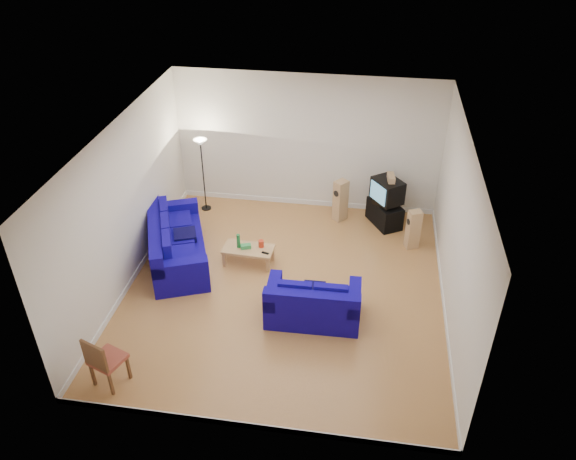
# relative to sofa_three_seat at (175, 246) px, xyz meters

# --- Properties ---
(room) EXTENTS (6.01, 6.51, 3.21)m
(room) POSITION_rel_sofa_three_seat_xyz_m (2.38, -0.59, 1.19)
(room) COLOR #955C2E
(room) RESTS_ON ground
(sofa_three_seat) EXTENTS (1.87, 2.65, 0.94)m
(sofa_three_seat) POSITION_rel_sofa_three_seat_xyz_m (0.00, 0.00, 0.00)
(sofa_three_seat) COLOR #0A007F
(sofa_three_seat) RESTS_ON ground
(sofa_loveseat) EXTENTS (1.69, 0.97, 0.83)m
(sofa_loveseat) POSITION_rel_sofa_three_seat_xyz_m (3.00, -1.36, -0.03)
(sofa_loveseat) COLOR #0A007F
(sofa_loveseat) RESTS_ON ground
(coffee_table) EXTENTS (1.04, 0.57, 0.37)m
(coffee_table) POSITION_rel_sofa_three_seat_xyz_m (1.51, 0.13, -0.03)
(coffee_table) COLOR tan
(coffee_table) RESTS_ON ground
(bottle) EXTENTS (0.10, 0.10, 0.31)m
(bottle) POSITION_rel_sofa_three_seat_xyz_m (1.32, 0.13, 0.17)
(bottle) COLOR #197233
(bottle) RESTS_ON coffee_table
(tissue_box) EXTENTS (0.23, 0.18, 0.08)m
(tissue_box) POSITION_rel_sofa_three_seat_xyz_m (1.46, 0.12, 0.06)
(tissue_box) COLOR green
(tissue_box) RESTS_ON coffee_table
(red_canister) EXTENTS (0.12, 0.12, 0.15)m
(red_canister) POSITION_rel_sofa_three_seat_xyz_m (1.77, 0.21, 0.10)
(red_canister) COLOR red
(red_canister) RESTS_ON coffee_table
(remote) EXTENTS (0.15, 0.09, 0.02)m
(remote) POSITION_rel_sofa_three_seat_xyz_m (1.89, 0.00, 0.03)
(remote) COLOR black
(remote) RESTS_ON coffee_table
(tv_stand) EXTENTS (0.86, 0.99, 0.53)m
(tv_stand) POSITION_rel_sofa_three_seat_xyz_m (4.24, 2.07, -0.08)
(tv_stand) COLOR black
(tv_stand) RESTS_ON ground
(av_receiver) EXTENTS (0.56, 0.55, 0.10)m
(av_receiver) POSITION_rel_sofa_three_seat_xyz_m (4.20, 2.02, 0.23)
(av_receiver) COLOR black
(av_receiver) RESTS_ON tv_stand
(television) EXTENTS (0.79, 0.82, 0.51)m
(television) POSITION_rel_sofa_three_seat_xyz_m (4.23, 2.02, 0.54)
(television) COLOR black
(television) RESTS_ON av_receiver
(centre_speaker) EXTENTS (0.18, 0.37, 0.13)m
(centre_speaker) POSITION_rel_sofa_three_seat_xyz_m (4.29, 2.02, 0.86)
(centre_speaker) COLOR tan
(centre_speaker) RESTS_ON television
(speaker_left) EXTENTS (0.36, 0.37, 0.98)m
(speaker_left) POSITION_rel_sofa_three_seat_xyz_m (3.22, 2.11, 0.14)
(speaker_left) COLOR tan
(speaker_left) RESTS_ON ground
(speaker_right) EXTENTS (0.32, 0.29, 0.89)m
(speaker_right) POSITION_rel_sofa_three_seat_xyz_m (4.83, 1.22, 0.09)
(speaker_right) COLOR tan
(speaker_right) RESTS_ON ground
(floor_lamp) EXTENTS (0.30, 0.30, 1.78)m
(floor_lamp) POSITION_rel_sofa_three_seat_xyz_m (0.05, 2.09, 1.12)
(floor_lamp) COLOR black
(floor_lamp) RESTS_ON ground
(dining_chair) EXTENTS (0.60, 0.60, 0.98)m
(dining_chair) POSITION_rel_sofa_three_seat_xyz_m (0.01, -3.36, 0.20)
(dining_chair) COLOR brown
(dining_chair) RESTS_ON ground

